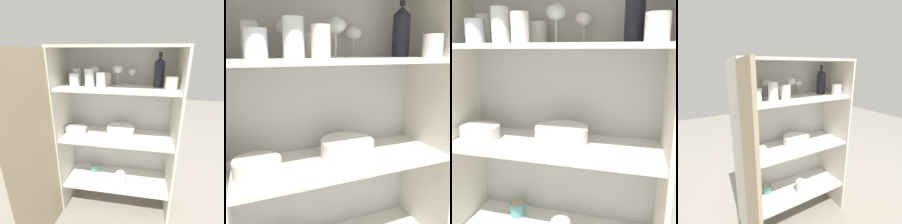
% 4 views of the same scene
% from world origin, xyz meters
% --- Properties ---
extents(cupboard_back_panel, '(0.91, 0.02, 1.37)m').
position_xyz_m(cupboard_back_panel, '(0.00, 0.33, 0.68)').
color(cupboard_back_panel, silver).
rests_on(cupboard_back_panel, ground_plane).
extents(cupboard_side_right, '(0.02, 0.36, 1.37)m').
position_xyz_m(cupboard_side_right, '(0.44, 0.16, 0.68)').
color(cupboard_side_right, silver).
rests_on(cupboard_side_right, ground_plane).
extents(shelf_board_middle, '(0.87, 0.32, 0.02)m').
position_xyz_m(shelf_board_middle, '(0.00, 0.16, 0.68)').
color(shelf_board_middle, white).
extents(shelf_board_upper, '(0.87, 0.32, 0.02)m').
position_xyz_m(shelf_board_upper, '(0.00, 0.16, 1.09)').
color(shelf_board_upper, white).
extents(tumbler_glass_0, '(0.06, 0.06, 0.12)m').
position_xyz_m(tumbler_glass_0, '(-0.32, 0.21, 1.16)').
color(tumbler_glass_0, white).
rests_on(tumbler_glass_0, shelf_board_upper).
extents(tumbler_glass_1, '(0.07, 0.07, 0.11)m').
position_xyz_m(tumbler_glass_1, '(-0.10, 0.10, 1.15)').
color(tumbler_glass_1, silver).
rests_on(tumbler_glass_1, shelf_board_upper).
extents(tumbler_glass_2, '(0.08, 0.08, 0.09)m').
position_xyz_m(tumbler_glass_2, '(0.37, 0.09, 1.14)').
color(tumbler_glass_2, silver).
rests_on(tumbler_glass_2, shelf_board_upper).
extents(tumbler_glass_3, '(0.07, 0.07, 0.13)m').
position_xyz_m(tumbler_glass_3, '(-0.19, 0.12, 1.16)').
color(tumbler_glass_3, white).
rests_on(tumbler_glass_3, shelf_board_upper).
extents(tumbler_glass_4, '(0.08, 0.08, 0.09)m').
position_xyz_m(tumbler_glass_4, '(-0.10, 0.25, 1.14)').
color(tumbler_glass_4, white).
rests_on(tumbler_glass_4, shelf_board_upper).
extents(tumbler_glass_5, '(0.08, 0.08, 0.09)m').
position_xyz_m(tumbler_glass_5, '(-0.31, 0.13, 1.14)').
color(tumbler_glass_5, white).
rests_on(tumbler_glass_5, shelf_board_upper).
extents(wine_glass_0, '(0.08, 0.08, 0.14)m').
position_xyz_m(wine_glass_0, '(-0.19, 0.24, 1.20)').
color(wine_glass_0, white).
rests_on(wine_glass_0, shelf_board_upper).
extents(wine_glass_1, '(0.08, 0.08, 0.15)m').
position_xyz_m(wine_glass_1, '(0.00, 0.21, 1.21)').
color(wine_glass_1, white).
rests_on(wine_glass_1, shelf_board_upper).
extents(wine_glass_2, '(0.07, 0.07, 0.13)m').
position_xyz_m(wine_glass_2, '(0.10, 0.26, 1.19)').
color(wine_glass_2, silver).
rests_on(wine_glass_2, shelf_board_upper).
extents(wine_bottle, '(0.07, 0.07, 0.24)m').
position_xyz_m(wine_bottle, '(0.30, 0.21, 1.20)').
color(wine_bottle, black).
rests_on(wine_bottle, shelf_board_upper).
extents(plate_stack_white, '(0.22, 0.22, 0.07)m').
position_xyz_m(plate_stack_white, '(0.03, 0.17, 0.73)').
color(plate_stack_white, white).
rests_on(plate_stack_white, shelf_board_middle).
extents(mixing_bowl_large, '(0.17, 0.17, 0.06)m').
position_xyz_m(mixing_bowl_large, '(-0.33, 0.14, 0.72)').
color(mixing_bowl_large, silver).
rests_on(mixing_bowl_large, shelf_board_middle).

